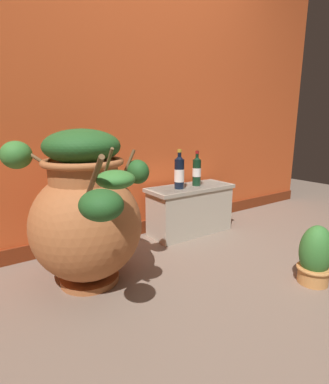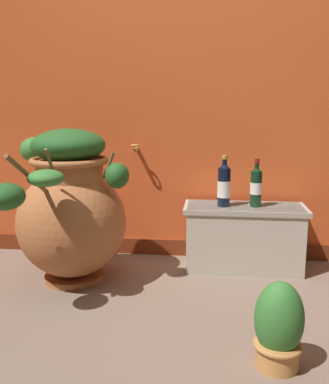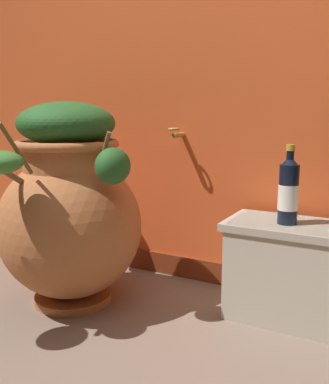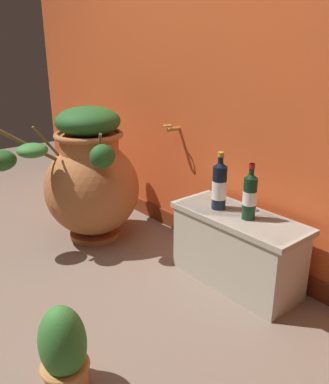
# 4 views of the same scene
# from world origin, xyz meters

# --- Properties ---
(ground_plane) EXTENTS (7.00, 7.00, 0.00)m
(ground_plane) POSITION_xyz_m (0.00, 0.00, 0.00)
(ground_plane) COLOR #7A6656
(back_wall) EXTENTS (4.40, 0.33, 2.60)m
(back_wall) POSITION_xyz_m (-0.00, 1.20, 1.29)
(back_wall) COLOR #D15123
(back_wall) RESTS_ON ground_plane
(terracotta_urn) EXTENTS (0.73, 0.93, 0.88)m
(terracotta_urn) POSITION_xyz_m (-0.57, 0.59, 0.43)
(terracotta_urn) COLOR #B26638
(terracotta_urn) RESTS_ON ground_plane
(stone_ledge) EXTENTS (0.74, 0.31, 0.40)m
(stone_ledge) POSITION_xyz_m (0.43, 0.89, 0.22)
(stone_ledge) COLOR beige
(stone_ledge) RESTS_ON ground_plane
(wine_bottle_left) EXTENTS (0.07, 0.07, 0.29)m
(wine_bottle_left) POSITION_xyz_m (0.49, 0.89, 0.53)
(wine_bottle_left) COLOR black
(wine_bottle_left) RESTS_ON stone_ledge
(wine_bottle_middle) EXTENTS (0.08, 0.08, 0.31)m
(wine_bottle_middle) POSITION_xyz_m (0.30, 0.88, 0.54)
(wine_bottle_middle) COLOR black
(wine_bottle_middle) RESTS_ON stone_ledge
(potted_shrub) EXTENTS (0.19, 0.19, 0.35)m
(potted_shrub) POSITION_xyz_m (0.49, -0.16, 0.16)
(potted_shrub) COLOR #D68E4C
(potted_shrub) RESTS_ON ground_plane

